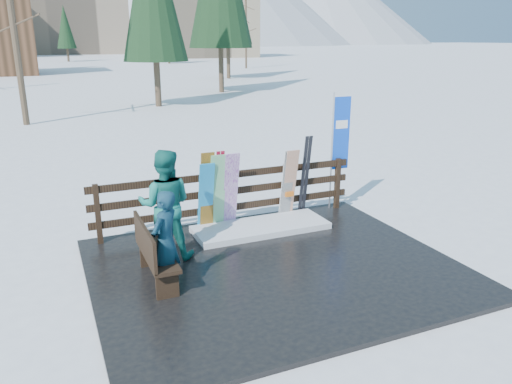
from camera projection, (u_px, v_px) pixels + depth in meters
name	position (u px, v px, depth m)	size (l,w,h in m)	color
ground	(275.00, 270.00, 8.51)	(700.00, 700.00, 0.00)	white
deck	(275.00, 268.00, 8.49)	(6.00, 5.00, 0.08)	black
fence	(229.00, 193.00, 10.22)	(5.60, 0.10, 1.15)	black
snow_patch	(261.00, 227.00, 10.04)	(2.71, 1.00, 0.12)	white
bench	(152.00, 252.00, 7.78)	(0.40, 1.50, 0.97)	black
snowboard_0	(206.00, 197.00, 9.79)	(0.30, 0.03, 1.46)	#2297D8
snowboard_1	(217.00, 192.00, 9.86)	(0.31, 0.03, 1.59)	silver
snowboard_2	(207.00, 192.00, 9.77)	(0.27, 0.03, 1.65)	orange
snowboard_3	(231.00, 191.00, 9.97)	(0.30, 0.03, 1.60)	white
snowboard_4	(287.00, 185.00, 10.46)	(0.26, 0.03, 1.54)	black
snowboard_5	(290.00, 184.00, 10.48)	(0.28, 0.03, 1.55)	silver
ski_pair_a	(219.00, 190.00, 9.94)	(0.16, 0.29, 1.63)	#A9142F
ski_pair_b	(305.00, 176.00, 10.65)	(0.17, 0.29, 1.77)	black
rental_flag	(339.00, 138.00, 10.97)	(0.45, 0.04, 2.60)	silver
person_front	(165.00, 241.00, 7.48)	(0.58, 0.38, 1.58)	#144652
person_back	(165.00, 205.00, 8.56)	(0.94, 0.73, 1.93)	#176D64
resort_buildings	(50.00, 9.00, 107.23)	(73.00, 87.60, 22.60)	tan
trees	(101.00, 17.00, 48.75)	(42.17, 68.68, 12.86)	#382B1E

